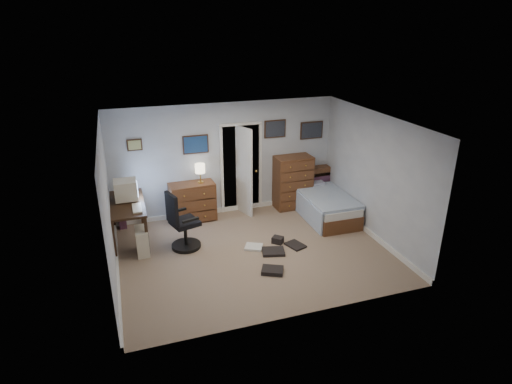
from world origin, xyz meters
TOP-DOWN VIEW (x-y plane):
  - floor at (0.00, 0.00)m, footprint 5.00×4.00m
  - computer_desk at (-2.30, 1.18)m, footprint 0.68×1.45m
  - crt_monitor at (-2.18, 1.33)m, footprint 0.44×0.40m
  - keyboard at (-2.02, 0.83)m, footprint 0.17×0.45m
  - pc_tower at (-2.00, 0.63)m, footprint 0.23×0.47m
  - office_chair at (-1.25, 0.58)m, footprint 0.70×0.70m
  - media_stack at (-2.32, 1.84)m, footprint 0.15×0.15m
  - low_dresser at (-0.82, 1.77)m, footprint 0.99×0.54m
  - table_lamp at (-0.62, 1.78)m, footprint 0.23×0.23m
  - doorway at (0.35, 2.27)m, footprint 0.96×1.12m
  - tall_dresser at (1.53, 1.75)m, footprint 0.85×0.51m
  - headboard_bookcase at (2.23, 1.86)m, footprint 0.99×0.31m
  - bed at (1.99, 1.02)m, footprint 1.00×1.83m
  - wall_posters at (0.57, 1.98)m, footprint 4.38×0.04m
  - floor_clutter at (0.33, -0.21)m, footprint 1.20×1.32m

SIDE VIEW (x-z plane):
  - floor at x=0.00m, z-range -0.02..0.00m
  - floor_clutter at x=0.33m, z-range -0.03..0.10m
  - pc_tower at x=-2.00m, z-range 0.00..0.50m
  - bed at x=1.99m, z-range -0.02..0.58m
  - media_stack at x=-2.32m, z-range 0.00..0.74m
  - low_dresser at x=-0.82m, z-range 0.00..0.85m
  - office_chair at x=-1.25m, z-range -0.13..1.04m
  - headboard_bookcase at x=2.23m, z-range 0.03..0.90m
  - tall_dresser at x=1.53m, z-range 0.00..1.23m
  - computer_desk at x=-2.30m, z-range 0.23..1.06m
  - keyboard at x=-2.02m, z-range 0.84..0.86m
  - doorway at x=0.35m, z-range -0.02..2.03m
  - crt_monitor at x=-2.18m, z-range 0.84..1.25m
  - table_lamp at x=-0.62m, z-range 0.95..1.37m
  - wall_posters at x=0.57m, z-range 1.45..2.05m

